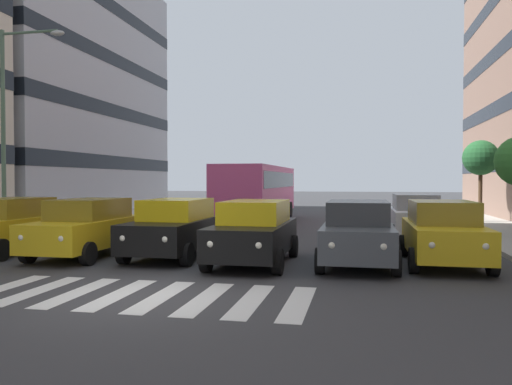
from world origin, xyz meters
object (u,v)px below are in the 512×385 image
(car_0, at_px, (443,232))
(bus_behind_traffic, at_px, (258,188))
(street_lamp_right, at_px, (12,112))
(car_3, at_px, (175,227))
(car_1, at_px, (358,232))
(car_row2_0, at_px, (415,215))
(street_tree_2, at_px, (481,158))
(car_5, at_px, (8,225))
(car_4, at_px, (87,227))
(car_2, at_px, (254,231))

(car_0, distance_m, bus_behind_traffic, 14.40)
(street_lamp_right, bearing_deg, car_3, 160.00)
(car_1, relative_size, car_row2_0, 1.00)
(bus_behind_traffic, xyz_separation_m, street_lamp_right, (7.55, 9.64, 2.99))
(bus_behind_traffic, distance_m, street_tree_2, 11.65)
(car_0, bearing_deg, car_5, 1.96)
(car_1, relative_size, car_3, 1.00)
(car_3, distance_m, street_tree_2, 18.06)
(car_4, bearing_deg, car_1, -179.50)
(car_5, distance_m, street_lamp_right, 5.41)
(car_2, relative_size, bus_behind_traffic, 0.42)
(street_tree_2, bearing_deg, car_1, 66.38)
(car_2, height_order, car_4, same)
(car_2, bearing_deg, street_lamp_right, -18.74)
(car_row2_0, bearing_deg, car_0, 90.41)
(car_1, xyz_separation_m, street_tree_2, (-6.15, -14.05, 2.52))
(car_3, distance_m, car_4, 2.67)
(street_lamp_right, relative_size, street_tree_2, 1.86)
(car_1, height_order, car_3, same)
(car_row2_0, bearing_deg, car_2, 55.92)
(car_2, height_order, street_lamp_right, street_lamp_right)
(car_4, distance_m, street_lamp_right, 7.05)
(car_2, height_order, bus_behind_traffic, bus_behind_traffic)
(car_3, bearing_deg, car_4, 8.64)
(car_3, distance_m, car_row2_0, 10.06)
(car_1, relative_size, street_tree_2, 1.06)
(car_0, distance_m, car_1, 2.30)
(car_2, relative_size, car_row2_0, 1.00)
(car_1, xyz_separation_m, street_lamp_right, (12.87, -3.08, 3.97))
(car_2, bearing_deg, bus_behind_traffic, -78.99)
(street_lamp_right, bearing_deg, car_0, 170.36)
(car_1, xyz_separation_m, car_row2_0, (-2.20, -7.02, 0.00))
(car_5, bearing_deg, car_1, 179.64)
(car_0, bearing_deg, street_tree_2, -106.06)
(car_2, height_order, car_3, same)
(car_2, distance_m, car_row2_0, 8.89)
(car_0, distance_m, car_3, 7.57)
(car_5, height_order, car_row2_0, same)
(car_4, xyz_separation_m, car_5, (2.79, -0.14, 0.00))
(car_3, relative_size, bus_behind_traffic, 0.42)
(car_5, bearing_deg, street_tree_2, -140.37)
(car_3, height_order, car_4, same)
(car_3, distance_m, car_5, 5.43)
(bus_behind_traffic, xyz_separation_m, street_tree_2, (-11.47, -1.34, 1.54))
(car_3, xyz_separation_m, bus_behind_traffic, (-0.00, -12.39, 0.97))
(street_lamp_right, bearing_deg, street_tree_2, -150.00)
(car_3, relative_size, street_lamp_right, 0.57)
(car_4, bearing_deg, street_lamp_right, -32.68)
(car_2, distance_m, car_4, 5.19)
(bus_behind_traffic, distance_m, street_lamp_right, 12.60)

